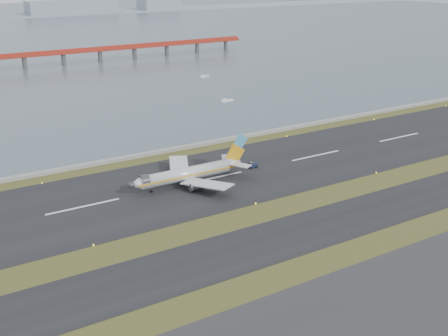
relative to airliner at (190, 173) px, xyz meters
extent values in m
plane|color=#3B4819|center=(8.01, -29.47, -3.46)|extent=(1000.00, 1000.00, 0.00)
cube|color=black|center=(8.01, -41.47, -3.41)|extent=(1000.00, 18.00, 0.10)
cube|color=black|center=(8.01, 0.53, -3.41)|extent=(1000.00, 45.00, 0.10)
cube|color=gray|center=(8.01, 30.53, -2.96)|extent=(1000.00, 2.50, 1.00)
cube|color=#A52A1C|center=(28.01, 220.53, 4.04)|extent=(260.00, 5.00, 1.60)
cube|color=#A52A1C|center=(28.01, 220.53, 5.54)|extent=(260.00, 0.40, 1.40)
cylinder|color=#4C4C51|center=(28.01, 220.53, -0.46)|extent=(2.80, 2.80, 7.00)
cylinder|color=#4C4C51|center=(124.01, 220.53, -0.46)|extent=(2.80, 2.80, 7.00)
cube|color=#8995A1|center=(148.01, 590.53, 4.54)|extent=(110.00, 35.00, 16.00)
cube|color=#8995A1|center=(268.01, 590.53, 6.54)|extent=(50.00, 35.00, 20.00)
cylinder|color=silver|center=(-1.50, 0.00, 0.04)|extent=(28.00, 3.80, 3.80)
cone|color=silver|center=(-17.10, 0.00, 0.04)|extent=(3.20, 3.80, 3.80)
cone|color=silver|center=(14.70, 0.00, 0.34)|extent=(5.00, 3.80, 3.80)
cube|color=orange|center=(-1.50, -1.92, 0.04)|extent=(31.00, 0.06, 0.45)
cube|color=orange|center=(-1.50, 1.92, 0.04)|extent=(31.00, 0.06, 0.45)
cube|color=silver|center=(0.70, -8.50, -0.66)|extent=(11.31, 15.89, 1.66)
cube|color=silver|center=(0.70, 8.50, -0.66)|extent=(11.31, 15.89, 1.66)
cylinder|color=#3A3A3F|center=(-1.00, -6.00, -1.86)|extent=(4.20, 2.10, 2.10)
cylinder|color=#3A3A3F|center=(-1.00, 6.00, -1.86)|extent=(4.20, 2.10, 2.10)
cube|color=orange|center=(15.50, 0.00, 3.24)|extent=(6.80, 0.35, 6.85)
cube|color=#489CCC|center=(17.40, 0.00, 6.94)|extent=(4.85, 0.37, 4.90)
cube|color=silver|center=(15.00, -3.80, 0.84)|extent=(5.64, 6.80, 0.22)
cube|color=silver|center=(15.00, 3.80, 0.84)|extent=(5.64, 6.80, 0.22)
cylinder|color=black|center=(-12.50, 0.00, -3.01)|extent=(0.80, 0.28, 0.80)
cylinder|color=black|center=(0.00, -2.80, -2.91)|extent=(1.00, 0.38, 1.00)
cylinder|color=black|center=(0.00, 2.80, -2.91)|extent=(1.00, 0.38, 1.00)
cube|color=#151F3A|center=(23.17, 2.06, -2.59)|extent=(3.14, 1.83, 1.16)
cube|color=#3A3A3F|center=(22.78, 2.05, -1.82)|extent=(1.39, 1.49, 0.68)
cylinder|color=black|center=(22.13, 1.26, -3.12)|extent=(0.68, 0.31, 0.68)
cylinder|color=black|center=(22.08, 2.80, -3.12)|extent=(0.68, 0.31, 0.68)
cylinder|color=black|center=(24.25, 1.32, -3.12)|extent=(0.68, 0.31, 0.68)
cylinder|color=black|center=(24.21, 2.86, -3.12)|extent=(0.68, 0.31, 0.68)
cube|color=silver|center=(63.59, 82.46, -3.07)|extent=(6.92, 2.85, 0.87)
cube|color=silver|center=(62.16, 82.30, -2.30)|extent=(2.08, 1.74, 0.87)
cube|color=silver|center=(83.41, 138.76, -3.05)|extent=(7.46, 5.00, 0.92)
cube|color=silver|center=(82.00, 138.13, -2.23)|extent=(2.54, 2.34, 0.92)
camera|label=1|loc=(-71.17, -134.99, 57.57)|focal=45.00mm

